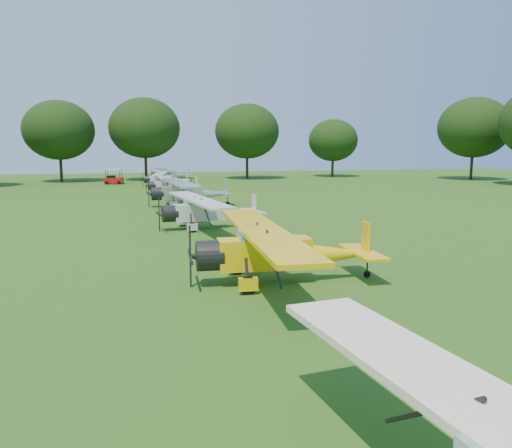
{
  "coord_description": "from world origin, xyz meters",
  "views": [
    {
      "loc": [
        -5.36,
        -24.56,
        5.35
      ],
      "look_at": [
        1.04,
        -0.13,
        1.4
      ],
      "focal_mm": 35.0,
      "sensor_mm": 36.0,
      "label": 1
    }
  ],
  "objects": [
    {
      "name": "ground",
      "position": [
        0.0,
        0.0,
        0.0
      ],
      "size": [
        160.0,
        160.0,
        0.0
      ],
      "primitive_type": "plane",
      "color": "#275715",
      "rests_on": "ground"
    },
    {
      "name": "tree_belt",
      "position": [
        3.57,
        0.16,
        8.03
      ],
      "size": [
        137.36,
        130.27,
        14.52
      ],
      "color": "black",
      "rests_on": "ground"
    },
    {
      "name": "aircraft_2",
      "position": [
        0.38,
        -6.18,
        1.39
      ],
      "size": [
        7.61,
        12.12,
        2.38
      ],
      "rotation": [
        0.0,
        0.0,
        -0.06
      ],
      "color": "yellow",
      "rests_on": "ground"
    },
    {
      "name": "aircraft_3",
      "position": [
        -0.24,
        7.65,
        1.27
      ],
      "size": [
        6.98,
        11.08,
        2.18
      ],
      "rotation": [
        0.0,
        0.0,
        0.12
      ],
      "color": "silver",
      "rests_on": "ground"
    },
    {
      "name": "aircraft_4",
      "position": [
        0.02,
        20.35,
        1.39
      ],
      "size": [
        7.58,
        12.06,
        2.37
      ],
      "rotation": [
        0.0,
        0.0,
        0.06
      ],
      "color": "silver",
      "rests_on": "ground"
    },
    {
      "name": "aircraft_5",
      "position": [
        -0.33,
        32.78,
        1.12
      ],
      "size": [
        6.08,
        9.66,
        1.91
      ],
      "rotation": [
        0.0,
        0.0,
        0.02
      ],
      "color": "silver",
      "rests_on": "ground"
    },
    {
      "name": "aircraft_6",
      "position": [
        -0.29,
        43.02,
        1.15
      ],
      "size": [
        6.34,
        10.04,
        1.97
      ],
      "rotation": [
        0.0,
        0.0,
        -0.15
      ],
      "color": "silver",
      "rests_on": "ground"
    },
    {
      "name": "aircraft_7",
      "position": [
        1.3,
        53.76,
        1.14
      ],
      "size": [
        6.28,
        9.96,
        1.96
      ],
      "rotation": [
        0.0,
        0.0,
        0.15
      ],
      "color": "silver",
      "rests_on": "ground"
    },
    {
      "name": "golf_cart",
      "position": [
        -7.01,
        49.36,
        0.71
      ],
      "size": [
        2.74,
        1.99,
        2.13
      ],
      "rotation": [
        0.0,
        0.0,
        -0.2
      ],
      "color": "#B4140C",
      "rests_on": "ground"
    }
  ]
}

